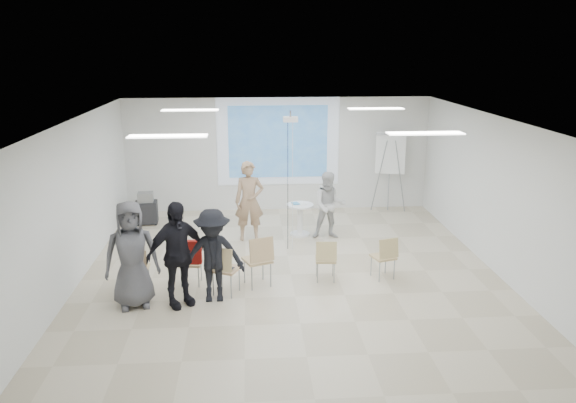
{
  "coord_description": "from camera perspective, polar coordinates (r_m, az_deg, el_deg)",
  "views": [
    {
      "loc": [
        -0.77,
        -10.1,
        4.32
      ],
      "look_at": [
        0.0,
        0.8,
        1.25
      ],
      "focal_mm": 35.0,
      "sensor_mm": 36.0,
      "label": 1
    }
  ],
  "objects": [
    {
      "name": "chair_right_far",
      "position": [
        10.78,
        9.85,
        -5.32
      ],
      "size": [
        0.5,
        0.52,
        0.84
      ],
      "rotation": [
        0.0,
        0.0,
        0.3
      ],
      "color": "tan",
      "rests_on": "floor"
    },
    {
      "name": "pedestal_table",
      "position": [
        13.05,
        1.21,
        -1.64
      ],
      "size": [
        0.79,
        0.79,
        0.78
      ],
      "rotation": [
        0.0,
        0.0,
        0.32
      ],
      "color": "white",
      "rests_on": "floor"
    },
    {
      "name": "projection_halo",
      "position": [
        14.81,
        -1.02,
        6.1
      ],
      "size": [
        3.2,
        0.01,
        2.3
      ],
      "primitive_type": "cube",
      "color": "silver",
      "rests_on": "wall_back"
    },
    {
      "name": "chair_left_mid",
      "position": [
        10.49,
        -9.93,
        -5.93
      ],
      "size": [
        0.42,
        0.45,
        0.84
      ],
      "rotation": [
        0.0,
        0.0,
        -0.07
      ],
      "color": "tan",
      "rests_on": "floor"
    },
    {
      "name": "ceiling",
      "position": [
        10.2,
        0.32,
        8.55
      ],
      "size": [
        8.0,
        9.0,
        0.1
      ],
      "primitive_type": "cube",
      "color": "white",
      "rests_on": "wall_back"
    },
    {
      "name": "av_cart",
      "position": [
        14.34,
        -14.19,
        -0.78
      ],
      "size": [
        0.57,
        0.47,
        0.8
      ],
      "rotation": [
        0.0,
        0.0,
        0.09
      ],
      "color": "black",
      "rests_on": "floor"
    },
    {
      "name": "player_right",
      "position": [
        12.8,
        4.22,
        -0.03
      ],
      "size": [
        0.85,
        0.69,
        1.72
      ],
      "primitive_type": "imported",
      "rotation": [
        0.0,
        0.0,
        -0.04
      ],
      "color": "silver",
      "rests_on": "floor"
    },
    {
      "name": "flipchart_easel",
      "position": [
        14.93,
        10.37,
        4.76
      ],
      "size": [
        0.89,
        0.69,
        2.11
      ],
      "rotation": [
        0.0,
        0.0,
        -0.23
      ],
      "color": "gray",
      "rests_on": "floor"
    },
    {
      "name": "projection_image",
      "position": [
        14.79,
        -1.01,
        6.09
      ],
      "size": [
        2.6,
        0.01,
        1.9
      ],
      "primitive_type": "cube",
      "color": "teal",
      "rests_on": "wall_back"
    },
    {
      "name": "audience_outer",
      "position": [
        9.74,
        -15.66,
        -4.62
      ],
      "size": [
        1.14,
        0.89,
        2.07
      ],
      "primitive_type": "imported",
      "rotation": [
        0.0,
        0.0,
        0.24
      ],
      "color": "#57565B",
      "rests_on": "floor"
    },
    {
      "name": "floor",
      "position": [
        11.03,
        0.3,
        -7.65
      ],
      "size": [
        8.0,
        9.0,
        0.1
      ],
      "primitive_type": "cube",
      "color": "beige",
      "rests_on": "ground"
    },
    {
      "name": "audience_left",
      "position": [
        9.58,
        -11.28,
        -4.54
      ],
      "size": [
        1.43,
        1.28,
        2.11
      ],
      "primitive_type": "imported",
      "rotation": [
        0.0,
        0.0,
        0.57
      ],
      "color": "black",
      "rests_on": "floor"
    },
    {
      "name": "chair_left_inner",
      "position": [
        10.01,
        -6.53,
        -6.56
      ],
      "size": [
        0.58,
        0.6,
        0.93
      ],
      "rotation": [
        0.0,
        0.0,
        -0.41
      ],
      "color": "tan",
      "rests_on": "floor"
    },
    {
      "name": "ceiling_projector",
      "position": [
        11.73,
        0.25,
        7.71
      ],
      "size": [
        0.3,
        0.25,
        3.0
      ],
      "color": "white",
      "rests_on": "ceiling"
    },
    {
      "name": "audience_mid",
      "position": [
        9.7,
        -7.66,
        -4.86
      ],
      "size": [
        1.24,
        0.71,
        1.88
      ],
      "primitive_type": "imported",
      "rotation": [
        0.0,
        0.0,
        0.04
      ],
      "color": "black",
      "rests_on": "floor"
    },
    {
      "name": "fluor_panel_ne",
      "position": [
        12.48,
        8.92,
        9.3
      ],
      "size": [
        1.2,
        0.3,
        0.02
      ],
      "primitive_type": "cube",
      "color": "white",
      "rests_on": "ceiling"
    },
    {
      "name": "fluor_panel_sw",
      "position": [
        8.79,
        -12.11,
        6.51
      ],
      "size": [
        1.2,
        0.3,
        0.02
      ],
      "primitive_type": "cube",
      "color": "white",
      "rests_on": "ceiling"
    },
    {
      "name": "player_left",
      "position": [
        12.64,
        -3.97,
        0.57
      ],
      "size": [
        0.76,
        0.53,
        2.06
      ],
      "primitive_type": "imported",
      "rotation": [
        0.0,
        0.0,
        0.03
      ],
      "color": "tan",
      "rests_on": "floor"
    },
    {
      "name": "chair_center",
      "position": [
        10.28,
        -2.96,
        -5.65
      ],
      "size": [
        0.61,
        0.63,
        0.99
      ],
      "rotation": [
        0.0,
        0.0,
        0.37
      ],
      "color": "tan",
      "rests_on": "floor"
    },
    {
      "name": "chair_right_inner",
      "position": [
        10.55,
        3.87,
        -5.65
      ],
      "size": [
        0.41,
        0.44,
        0.82
      ],
      "rotation": [
        0.0,
        0.0,
        -0.07
      ],
      "color": "tan",
      "rests_on": "floor"
    },
    {
      "name": "wall_left",
      "position": [
        10.98,
        -21.27,
        -0.28
      ],
      "size": [
        0.1,
        9.0,
        3.0
      ],
      "primitive_type": "cube",
      "color": "silver",
      "rests_on": "floor"
    },
    {
      "name": "fluor_panel_se",
      "position": [
        9.13,
        13.77,
        6.75
      ],
      "size": [
        1.2,
        0.3,
        0.02
      ],
      "primitive_type": "cube",
      "color": "white",
      "rests_on": "ceiling"
    },
    {
      "name": "chair_far_left",
      "position": [
        10.52,
        -15.03,
        -6.34
      ],
      "size": [
        0.38,
        0.4,
        0.79
      ],
      "rotation": [
        0.0,
        0.0,
        0.02
      ],
      "color": "tan",
      "rests_on": "floor"
    },
    {
      "name": "laptop",
      "position": [
        10.11,
        -6.32,
        -6.62
      ],
      "size": [
        0.41,
        0.36,
        0.03
      ],
      "primitive_type": "imported",
      "rotation": [
        0.0,
        0.0,
        2.73
      ],
      "color": "black",
      "rests_on": "chair_left_inner"
    },
    {
      "name": "fluor_panel_nw",
      "position": [
        12.23,
        -9.92,
        9.13
      ],
      "size": [
        1.2,
        0.3,
        0.02
      ],
      "primitive_type": "cube",
      "color": "white",
      "rests_on": "ceiling"
    },
    {
      "name": "wall_right",
      "position": [
        11.54,
        20.8,
        0.51
      ],
      "size": [
        0.1,
        9.0,
        3.0
      ],
      "primitive_type": "cube",
      "color": "silver",
      "rests_on": "floor"
    },
    {
      "name": "wall_back",
      "position": [
        14.93,
        -1.02,
        4.81
      ],
      "size": [
        8.0,
        0.1,
        3.0
      ],
      "primitive_type": "cube",
      "color": "silver",
      "rests_on": "floor"
    },
    {
      "name": "red_jacket",
      "position": [
        10.27,
        -10.04,
        -5.08
      ],
      "size": [
        0.46,
        0.14,
        0.44
      ],
      "primitive_type": "cube",
      "rotation": [
        0.0,
        0.0,
        -0.07
      ],
      "color": "#AD1B15",
      "rests_on": "chair_left_mid"
    },
    {
      "name": "controller_left",
      "position": [
        12.8,
        -3.19,
        2.28
      ],
      "size": [
        0.04,
        0.12,
        0.04
      ],
      "primitive_type": "cube",
      "rotation": [
        0.0,
        0.0,
        0.03
      ],
      "color": "white",
      "rests_on": "player_left"
    },
    {
      "name": "controller_right",
      "position": [
        12.94,
        3.3,
        1.53
      ],
      "size": [
        0.04,
        0.11,
        0.04
      ],
      "primitive_type": "cube",
      "rotation": [
        0.0,
        0.0,
        -0.04
      ],
      "color": "silver",
      "rests_on": "player_right"
    }
  ]
}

